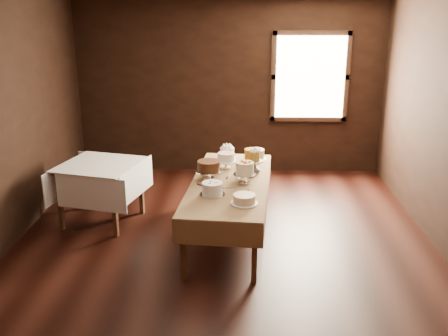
# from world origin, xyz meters

# --- Properties ---
(floor) EXTENTS (5.00, 6.00, 0.01)m
(floor) POSITION_xyz_m (0.00, 0.00, 0.00)
(floor) COLOR black
(floor) RESTS_ON ground
(wall_back) EXTENTS (5.00, 0.02, 2.80)m
(wall_back) POSITION_xyz_m (0.00, 3.00, 1.40)
(wall_back) COLOR black
(wall_back) RESTS_ON ground
(wall_front) EXTENTS (5.00, 0.02, 2.80)m
(wall_front) POSITION_xyz_m (0.00, -3.00, 1.40)
(wall_front) COLOR black
(wall_front) RESTS_ON ground
(window) EXTENTS (1.10, 0.05, 1.30)m
(window) POSITION_xyz_m (1.30, 2.94, 1.60)
(window) COLOR #FFEABF
(window) RESTS_ON wall_back
(display_table) EXTENTS (1.09, 2.37, 0.71)m
(display_table) POSITION_xyz_m (0.06, 0.41, 0.66)
(display_table) COLOR #422617
(display_table) RESTS_ON ground
(side_table) EXTENTS (1.14, 1.14, 0.79)m
(side_table) POSITION_xyz_m (-1.61, 0.80, 0.70)
(side_table) COLOR #422617
(side_table) RESTS_ON ground
(cake_meringue) EXTENTS (0.23, 0.23, 0.15)m
(cake_meringue) POSITION_xyz_m (0.00, 1.36, 0.78)
(cake_meringue) COLOR white
(cake_meringue) RESTS_ON display_table
(cake_speckled) EXTENTS (0.31, 0.31, 0.14)m
(cake_speckled) POSITION_xyz_m (0.39, 1.30, 0.78)
(cake_speckled) COLOR white
(cake_speckled) RESTS_ON display_table
(cake_lattice) EXTENTS (0.29, 0.29, 0.21)m
(cake_lattice) POSITION_xyz_m (0.00, 0.91, 0.81)
(cake_lattice) COLOR white
(cake_lattice) RESTS_ON display_table
(cake_caramel) EXTENTS (0.27, 0.27, 0.30)m
(cake_caramel) POSITION_xyz_m (0.34, 0.83, 0.84)
(cake_caramel) COLOR white
(cake_caramel) RESTS_ON display_table
(cake_chocolate) EXTENTS (0.37, 0.37, 0.24)m
(cake_chocolate) POSITION_xyz_m (-0.19, 0.49, 0.82)
(cake_chocolate) COLOR silver
(cake_chocolate) RESTS_ON display_table
(cake_flowers) EXTENTS (0.29, 0.29, 0.27)m
(cake_flowers) POSITION_xyz_m (0.24, 0.34, 0.83)
(cake_flowers) COLOR silver
(cake_flowers) RESTS_ON display_table
(cake_swirl) EXTENTS (0.30, 0.30, 0.15)m
(cake_swirl) POSITION_xyz_m (-0.12, -0.04, 0.78)
(cake_swirl) COLOR silver
(cake_swirl) RESTS_ON display_table
(cake_cream) EXTENTS (0.32, 0.32, 0.10)m
(cake_cream) POSITION_xyz_m (0.23, -0.29, 0.76)
(cake_cream) COLOR white
(cake_cream) RESTS_ON display_table
(cake_server_a) EXTENTS (0.24, 0.04, 0.01)m
(cake_server_a) POSITION_xyz_m (0.07, 0.17, 0.72)
(cake_server_a) COLOR silver
(cake_server_a) RESTS_ON display_table
(cake_server_b) EXTENTS (0.06, 0.24, 0.01)m
(cake_server_b) POSITION_xyz_m (0.30, -0.03, 0.72)
(cake_server_b) COLOR silver
(cake_server_b) RESTS_ON display_table
(cake_server_c) EXTENTS (0.06, 0.24, 0.01)m
(cake_server_c) POSITION_xyz_m (0.04, 0.66, 0.72)
(cake_server_c) COLOR silver
(cake_server_c) RESTS_ON display_table
(cake_server_d) EXTENTS (0.16, 0.21, 0.01)m
(cake_server_d) POSITION_xyz_m (0.37, 0.65, 0.72)
(cake_server_d) COLOR silver
(cake_server_d) RESTS_ON display_table
(cake_server_e) EXTENTS (0.19, 0.19, 0.01)m
(cake_server_e) POSITION_xyz_m (-0.20, 0.18, 0.72)
(cake_server_e) COLOR silver
(cake_server_e) RESTS_ON display_table
(flower_vase) EXTENTS (0.13, 0.13, 0.13)m
(flower_vase) POSITION_xyz_m (0.37, 0.67, 0.78)
(flower_vase) COLOR #2D2823
(flower_vase) RESTS_ON display_table
(flower_bouquet) EXTENTS (0.14, 0.14, 0.20)m
(flower_bouquet) POSITION_xyz_m (0.37, 0.67, 0.96)
(flower_bouquet) COLOR white
(flower_bouquet) RESTS_ON flower_vase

